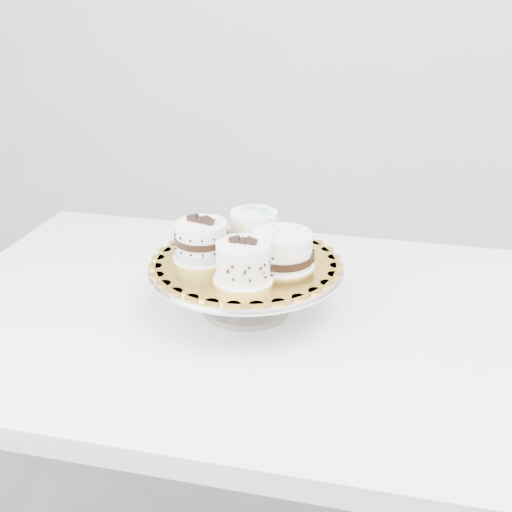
# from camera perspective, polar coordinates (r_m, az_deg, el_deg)

# --- Properties ---
(table) EXTENTS (1.31, 0.95, 0.75)m
(table) POSITION_cam_1_polar(r_m,az_deg,el_deg) (1.25, -0.59, -7.91)
(table) COLOR white
(table) RESTS_ON floor
(cake_stand) EXTENTS (0.36, 0.36, 0.10)m
(cake_stand) POSITION_cam_1_polar(r_m,az_deg,el_deg) (1.18, -0.88, -2.00)
(cake_stand) COLOR gray
(cake_stand) RESTS_ON table
(cake_board) EXTENTS (0.34, 0.34, 0.00)m
(cake_board) POSITION_cam_1_polar(r_m,az_deg,el_deg) (1.16, -0.89, -0.56)
(cake_board) COLOR gold
(cake_board) RESTS_ON cake_stand
(cake_swirl) EXTENTS (0.11, 0.11, 0.08)m
(cake_swirl) POSITION_cam_1_polar(r_m,az_deg,el_deg) (1.08, -1.14, -0.58)
(cake_swirl) COLOR white
(cake_swirl) RESTS_ON cake_board
(cake_banded) EXTENTS (0.12, 0.12, 0.09)m
(cake_banded) POSITION_cam_1_polar(r_m,az_deg,el_deg) (1.17, -4.86, 1.28)
(cake_banded) COLOR white
(cake_banded) RESTS_ON cake_board
(cake_dots) EXTENTS (0.12, 0.12, 0.07)m
(cake_dots) POSITION_cam_1_polar(r_m,az_deg,el_deg) (1.22, -0.18, 2.51)
(cake_dots) COLOR white
(cake_dots) RESTS_ON cake_board
(cake_ribbon) EXTENTS (0.12, 0.12, 0.06)m
(cake_ribbon) POSITION_cam_1_polar(r_m,az_deg,el_deg) (1.14, 2.41, 0.54)
(cake_ribbon) COLOR white
(cake_ribbon) RESTS_ON cake_board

